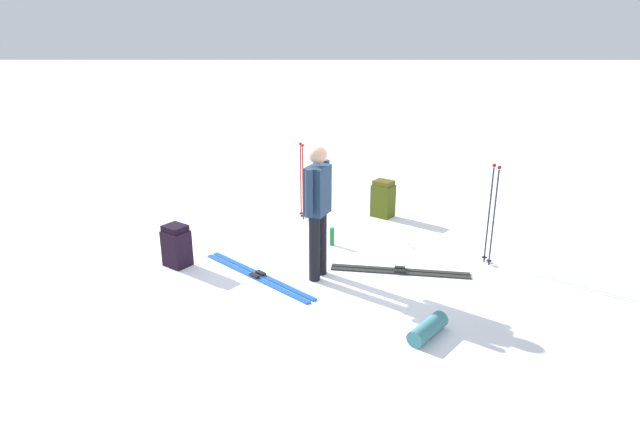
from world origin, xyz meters
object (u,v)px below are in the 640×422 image
object	(u,v)px
ski_poles_planted_far	(492,210)
backpack_large_dark	(383,199)
ski_poles_planted_near	(302,177)
thermos_bottle	(332,237)
skier_standing	(318,206)
backpack_bright	(177,246)
ski_pair_far	(400,271)
sleeping_mat_rolled	(428,329)
ski_pair_near	(258,276)

from	to	relation	value
ski_poles_planted_far	backpack_large_dark	bearing A→B (deg)	-147.13
ski_poles_planted_near	thermos_bottle	world-z (taller)	ski_poles_planted_near
skier_standing	thermos_bottle	world-z (taller)	skier_standing
backpack_bright	thermos_bottle	xyz separation A→B (m)	(-0.70, 2.06, -0.15)
ski_pair_far	thermos_bottle	world-z (taller)	thermos_bottle
sleeping_mat_rolled	ski_poles_planted_far	bearing A→B (deg)	148.22
ski_pair_far	sleeping_mat_rolled	world-z (taller)	sleeping_mat_rolled
sleeping_mat_rolled	skier_standing	bearing A→B (deg)	-140.87
backpack_large_dark	ski_poles_planted_far	size ratio (longest dim) A/B	0.45
thermos_bottle	ski_poles_planted_near	bearing A→B (deg)	-157.76
ski_pair_near	backpack_large_dark	bearing A→B (deg)	141.40
ski_pair_far	backpack_large_dark	world-z (taller)	backpack_large_dark
sleeping_mat_rolled	thermos_bottle	world-z (taller)	thermos_bottle
skier_standing	ski_poles_planted_far	world-z (taller)	skier_standing
skier_standing	backpack_large_dark	distance (m)	2.60
ski_pair_far	ski_poles_planted_far	world-z (taller)	ski_poles_planted_far
backpack_bright	ski_poles_planted_far	size ratio (longest dim) A/B	0.41
ski_pair_far	backpack_large_dark	size ratio (longest dim) A/B	2.91
backpack_bright	ski_pair_near	bearing A→B (deg)	72.54
backpack_bright	thermos_bottle	distance (m)	2.19
skier_standing	sleeping_mat_rolled	distance (m)	2.00
backpack_large_dark	ski_pair_far	bearing A→B (deg)	0.09
backpack_large_dark	skier_standing	bearing A→B (deg)	-24.96
ski_pair_far	thermos_bottle	xyz separation A→B (m)	(-0.90, -0.87, 0.12)
backpack_large_dark	ski_poles_planted_far	bearing A→B (deg)	32.87
ski_poles_planted_far	sleeping_mat_rolled	bearing A→B (deg)	-31.78
ski_poles_planted_far	ski_pair_far	bearing A→B (deg)	-76.94
ski_pair_far	sleeping_mat_rolled	distance (m)	1.54
ski_pair_near	thermos_bottle	distance (m)	1.43
backpack_large_dark	thermos_bottle	world-z (taller)	backpack_large_dark
skier_standing	ski_pair_far	distance (m)	1.43
ski_poles_planted_near	sleeping_mat_rolled	size ratio (longest dim) A/B	2.29
ski_poles_planted_near	backpack_bright	bearing A→B (deg)	-40.63
backpack_large_dark	ski_poles_planted_near	size ratio (longest dim) A/B	0.49
skier_standing	backpack_bright	world-z (taller)	skier_standing
backpack_bright	sleeping_mat_rolled	world-z (taller)	backpack_bright
ski_pair_far	thermos_bottle	bearing A→B (deg)	-136.17
backpack_large_dark	backpack_bright	bearing A→B (deg)	-56.41
ski_pair_far	backpack_bright	distance (m)	2.95
ski_poles_planted_near	ski_poles_planted_far	world-z (taller)	ski_poles_planted_far
ski_poles_planted_near	ski_poles_planted_far	bearing A→B (deg)	55.03
backpack_bright	thermos_bottle	size ratio (longest dim) A/B	2.18
ski_poles_planted_near	ski_poles_planted_far	xyz separation A→B (m)	(1.78, 2.54, 0.06)
ski_poles_planted_near	thermos_bottle	distance (m)	1.37
skier_standing	thermos_bottle	size ratio (longest dim) A/B	6.54
thermos_bottle	sleeping_mat_rolled	bearing A→B (deg)	21.17
ski_pair_near	thermos_bottle	xyz separation A→B (m)	(-1.05, 0.96, 0.12)
backpack_bright	backpack_large_dark	bearing A→B (deg)	123.59
ski_pair_far	ski_poles_planted_far	xyz separation A→B (m)	(-0.28, 1.20, 0.74)
skier_standing	backpack_large_dark	bearing A→B (deg)	155.04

